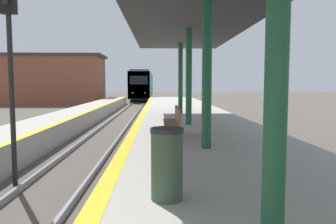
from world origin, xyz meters
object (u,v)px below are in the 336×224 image
at_px(signal_near, 9,42).
at_px(bench, 174,121).
at_px(train, 143,86).
at_px(trash_bin, 167,164).

bearing_deg(signal_near, bench, 23.05).
bearing_deg(train, trash_bin, -86.94).
bearing_deg(train, bench, -86.13).
bearing_deg(bench, train, 93.87).
bearing_deg(trash_bin, train, 93.06).
distance_m(signal_near, bench, 4.80).
height_order(train, trash_bin, train).
xyz_separation_m(signal_near, trash_bin, (3.64, -3.52, -2.10)).
bearing_deg(train, signal_near, -91.31).
relative_size(signal_near, trash_bin, 5.03).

